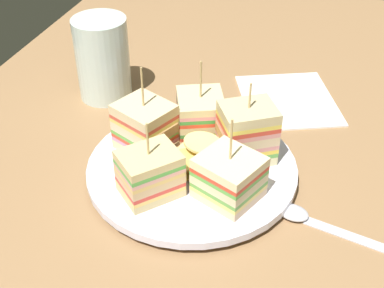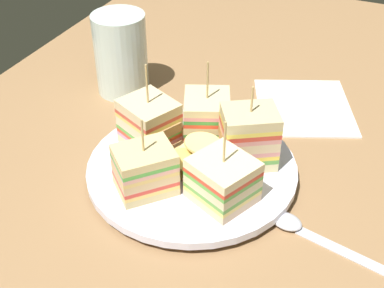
% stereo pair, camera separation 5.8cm
% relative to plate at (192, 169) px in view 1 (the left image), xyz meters
% --- Properties ---
extents(ground_plane, '(1.27, 0.74, 0.02)m').
position_rel_plate_xyz_m(ground_plane, '(0.00, 0.00, -0.02)').
color(ground_plane, '#946E47').
extents(plate, '(0.24, 0.24, 0.02)m').
position_rel_plate_xyz_m(plate, '(0.00, 0.00, 0.00)').
color(plate, white).
rests_on(plate, ground_plane).
extents(sandwich_wedge_0, '(0.07, 0.08, 0.10)m').
position_rel_plate_xyz_m(sandwich_wedge_0, '(-0.03, 0.06, 0.04)').
color(sandwich_wedge_0, beige).
rests_on(sandwich_wedge_0, plate).
extents(sandwich_wedge_1, '(0.08, 0.07, 0.10)m').
position_rel_plate_xyz_m(sandwich_wedge_1, '(-0.06, -0.01, 0.03)').
color(sandwich_wedge_1, '#D9B77B').
rests_on(sandwich_wedge_1, plate).
extents(sandwich_wedge_2, '(0.07, 0.08, 0.11)m').
position_rel_plate_xyz_m(sandwich_wedge_2, '(-0.02, -0.06, 0.04)').
color(sandwich_wedge_2, '#E6CA8A').
rests_on(sandwich_wedge_2, plate).
extents(sandwich_wedge_3, '(0.08, 0.08, 0.09)m').
position_rel_plate_xyz_m(sandwich_wedge_3, '(0.06, -0.03, 0.03)').
color(sandwich_wedge_3, '#D7BE80').
rests_on(sandwich_wedge_3, plate).
extents(sandwich_wedge_4, '(0.08, 0.08, 0.10)m').
position_rel_plate_xyz_m(sandwich_wedge_4, '(0.04, 0.05, 0.03)').
color(sandwich_wedge_4, beige).
rests_on(sandwich_wedge_4, plate).
extents(chip_pile, '(0.08, 0.07, 0.03)m').
position_rel_plate_xyz_m(chip_pile, '(-0.00, 0.00, 0.02)').
color(chip_pile, '#F0D97C').
rests_on(chip_pile, plate).
extents(salad_garnish, '(0.06, 0.05, 0.01)m').
position_rel_plate_xyz_m(salad_garnish, '(-0.08, 0.04, 0.01)').
color(salad_garnish, '#3D7E37').
rests_on(salad_garnish, plate).
extents(spoon, '(0.05, 0.16, 0.01)m').
position_rel_plate_xyz_m(spoon, '(0.04, 0.15, -0.01)').
color(spoon, silver).
rests_on(spoon, ground_plane).
extents(napkin, '(0.18, 0.17, 0.01)m').
position_rel_plate_xyz_m(napkin, '(-0.20, 0.08, -0.01)').
color(napkin, white).
rests_on(napkin, ground_plane).
extents(drinking_glass, '(0.07, 0.07, 0.12)m').
position_rel_plate_xyz_m(drinking_glass, '(-0.14, -0.17, 0.04)').
color(drinking_glass, silver).
rests_on(drinking_glass, ground_plane).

